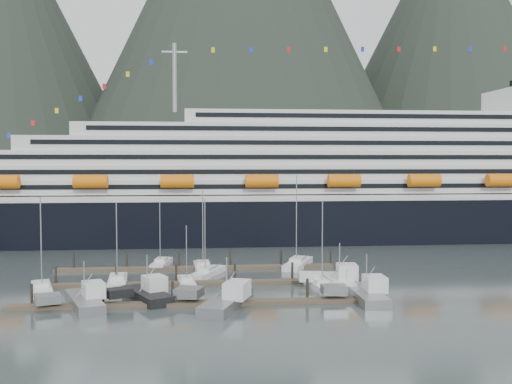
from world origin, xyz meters
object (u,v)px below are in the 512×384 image
Objects in this scene: sailboat_g at (298,264)px; trawler_e at (338,281)px; sailboat_b at (118,282)px; sailboat_h at (320,286)px; trawler_d at (365,294)px; trawler_c at (226,299)px; sailboat_c at (186,282)px; cruise_ship at (341,189)px; sailboat_d at (208,273)px; sailboat_f at (203,268)px; sailboat_a at (42,289)px; trawler_b at (146,294)px; sailboat_e at (161,264)px; trawler_a at (83,300)px.

sailboat_g reaches higher than trawler_e.
sailboat_b reaches higher than trawler_e.
sailboat_h is at bearing -106.25° from sailboat_b.
trawler_d is (34.74, -13.50, 0.47)m from sailboat_b.
trawler_c is at bearing -138.84° from sailboat_b.
sailboat_c is at bearing 63.63° from trawler_d.
sailboat_h is 3.08m from trawler_e.
trawler_d is at bearing -163.14° from trawler_e.
sailboat_d is (-33.13, -44.94, -11.63)m from cruise_ship.
sailboat_f is (2.59, 11.98, 0.06)m from sailboat_c.
trawler_c is 19.04m from trawler_d.
sailboat_a is at bearing 94.06° from trawler_e.
sailboat_g is at bearing -72.97° from trawler_b.
sailboat_a is 0.84× the size of sailboat_g.
sailboat_c is at bearing -125.09° from cruise_ship.
sailboat_f reaches higher than sailboat_b.
sailboat_a is 1.18× the size of sailboat_e.
trawler_d is (29.47, -2.73, 0.01)m from trawler_b.
cruise_ship is 19.33× the size of trawler_b.
sailboat_a reaches higher than sailboat_h.
sailboat_a is at bearing -135.99° from cruise_ship.
sailboat_b is at bearing 75.35° from sailboat_c.
trawler_a is 1.06× the size of trawler_e.
sailboat_e is at bearing -27.38° from trawler_b.
trawler_b is at bearing 156.81° from sailboat_g.
sailboat_e reaches higher than trawler_c.
sailboat_d is 0.92× the size of sailboat_f.
sailboat_a is 1.21× the size of trawler_d.
sailboat_h is (16.31, -11.76, 0.01)m from sailboat_d.
trawler_c is (5.38, -13.89, 0.52)m from sailboat_c.
sailboat_e reaches higher than trawler_b.
sailboat_a reaches higher than sailboat_c.
trawler_c is at bearing -150.46° from sailboat_d.
trawler_c is (-31.13, -65.86, -11.14)m from cruise_ship.
sailboat_e is at bearing 38.26° from trawler_c.
sailboat_f is 1.02× the size of trawler_c.
sailboat_g is (24.26, -3.06, 0.05)m from sailboat_e.
sailboat_f is at bearing 26.21° from trawler_c.
sailboat_d is 0.99× the size of sailboat_h.
cruise_ship reaches higher than trawler_d.
sailboat_f is at bearing 37.87° from sailboat_h.
trawler_d is at bearing -116.37° from sailboat_b.
sailboat_c is at bearing -54.68° from trawler_b.
sailboat_h is at bearing -106.53° from cruise_ship.
sailboat_e is 0.85× the size of trawler_c.
sailboat_h is (0.19, -18.63, -0.03)m from sailboat_g.
sailboat_d is 1.08× the size of trawler_a.
sailboat_g is (-17.02, -38.08, -11.59)m from cruise_ship.
cruise_ship is 14.86× the size of trawler_c.
trawler_c is (-14.31, -9.16, 0.47)m from sailboat_h.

